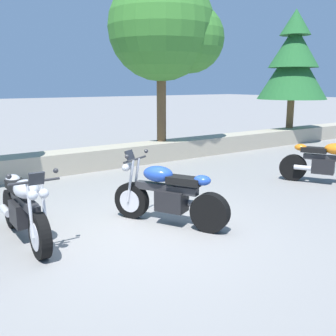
{
  "coord_description": "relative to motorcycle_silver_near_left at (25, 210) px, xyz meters",
  "views": [
    {
      "loc": [
        -3.1,
        -4.98,
        2.27
      ],
      "look_at": [
        1.32,
        1.2,
        0.65
      ],
      "focal_mm": 42.39,
      "sensor_mm": 36.0,
      "label": 1
    }
  ],
  "objects": [
    {
      "name": "motorcycle_blue_centre",
      "position": [
        2.11,
        -0.61,
        0.0
      ],
      "size": [
        1.14,
        1.91,
        1.18
      ],
      "color": "black",
      "rests_on": "ground"
    },
    {
      "name": "motorcycle_silver_near_left",
      "position": [
        0.0,
        0.0,
        0.0
      ],
      "size": [
        0.67,
        2.06,
        1.18
      ],
      "color": "black",
      "rests_on": "ground"
    },
    {
      "name": "pine_tree_far_right",
      "position": [
        11.53,
        4.29,
        2.6
      ],
      "size": [
        2.64,
        2.64,
        4.47
      ],
      "color": "brown",
      "rests_on": "stone_wall"
    },
    {
      "name": "motorcycle_orange_far_right",
      "position": [
        6.65,
        -0.55,
        0.0
      ],
      "size": [
        1.13,
        1.91,
        1.18
      ],
      "color": "black",
      "rests_on": "ground"
    },
    {
      "name": "leafy_tree_mid_right",
      "position": [
        5.5,
        4.15,
        3.31
      ],
      "size": [
        3.24,
        3.09,
        4.87
      ],
      "color": "brown",
      "rests_on": "stone_wall"
    },
    {
      "name": "stone_wall",
      "position": [
        1.6,
        4.11,
        -0.21
      ],
      "size": [
        36.0,
        0.8,
        0.55
      ],
      "primitive_type": "cube",
      "color": "#A89E89",
      "rests_on": "ground"
    },
    {
      "name": "ground_plane",
      "position": [
        1.6,
        -0.69,
        -0.49
      ],
      "size": [
        120.0,
        120.0,
        0.0
      ],
      "primitive_type": "plane",
      "color": "gray"
    }
  ]
}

